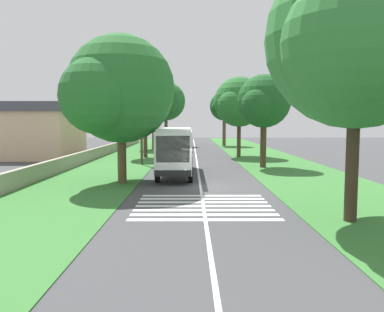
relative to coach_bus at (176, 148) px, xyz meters
name	(u,v)px	position (x,y,z in m)	size (l,w,h in m)	color
ground	(201,187)	(-5.90, -1.80, -2.15)	(160.00, 160.00, 0.00)	#424244
grass_verge_left	(118,163)	(9.10, 6.40, -2.13)	(120.00, 8.00, 0.04)	#387533
grass_verge_right	(276,162)	(9.10, -10.00, -2.13)	(120.00, 8.00, 0.04)	#387533
centre_line	(197,163)	(9.10, -1.80, -2.14)	(110.00, 0.16, 0.01)	silver
coach_bus	(176,148)	(0.00, 0.00, 0.00)	(11.16, 2.62, 3.73)	white
zebra_crossing	(203,206)	(-11.44, -1.80, -2.14)	(5.85, 6.80, 0.01)	silver
trailing_car_0	(183,151)	(16.21, -0.14, -1.48)	(4.30, 1.78, 1.43)	#B7A893
trailing_car_1	(185,147)	(23.21, -0.27, -1.48)	(4.30, 1.78, 1.43)	navy
trailing_car_2	(183,145)	(28.54, -0.02, -1.48)	(4.30, 1.78, 1.43)	gold
roadside_tree_left_0	(165,102)	(37.62, 3.50, 5.55)	(8.56, 6.96, 11.31)	brown
roadside_tree_left_1	(118,93)	(-4.28, 3.73, 4.04)	(8.94, 7.24, 9.99)	brown
roadside_tree_left_2	(144,94)	(14.74, 4.36, 5.35)	(7.16, 6.19, 10.71)	#4C3826
roadside_tree_left_3	(153,101)	(28.43, 4.65, 5.26)	(8.99, 7.45, 11.31)	brown
roadside_tree_right_0	(238,103)	(15.88, -6.84, 4.30)	(7.27, 5.98, 9.58)	#4C3826
roadside_tree_right_1	(263,103)	(4.82, -7.73, 3.82)	(5.76, 4.86, 8.50)	#4C3826
roadside_tree_right_2	(224,107)	(37.07, -6.92, 4.72)	(5.85, 5.10, 9.53)	brown
roadside_tree_right_3	(352,42)	(-14.50, -7.71, 5.28)	(8.66, 7.42, 11.29)	#3D2D1E
utility_pole	(141,118)	(7.09, 3.66, 2.49)	(0.24, 1.40, 8.89)	#473828
roadside_wall	(97,153)	(14.10, 9.80, -1.51)	(70.00, 0.40, 1.19)	#9E937F
roadside_building	(35,130)	(15.07, 17.35, 1.11)	(10.58, 10.05, 6.40)	beige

